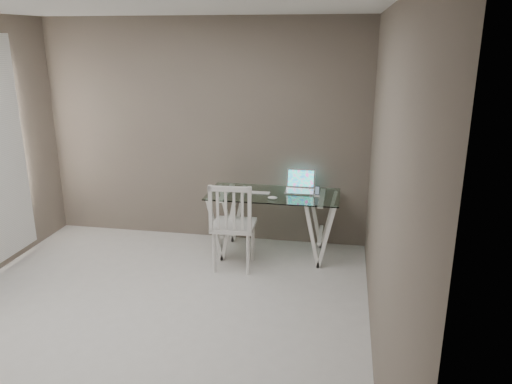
% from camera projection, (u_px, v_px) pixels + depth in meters
% --- Properties ---
extents(room, '(4.50, 4.52, 2.71)m').
position_uv_depth(room, '(116.00, 137.00, 3.89)').
color(room, beige).
rests_on(room, ground).
extents(desk, '(1.50, 0.70, 0.75)m').
position_uv_depth(desk, '(273.00, 223.00, 5.81)').
color(desk, silver).
rests_on(desk, ground).
extents(chair, '(0.48, 0.48, 1.00)m').
position_uv_depth(chair, '(232.00, 223.00, 5.36)').
color(chair, silver).
rests_on(chair, ground).
extents(laptop, '(0.33, 0.30, 0.23)m').
position_uv_depth(laptop, '(300.00, 186.00, 5.81)').
color(laptop, silver).
rests_on(laptop, desk).
extents(keyboard, '(0.26, 0.11, 0.01)m').
position_uv_depth(keyboard, '(259.00, 193.00, 5.72)').
color(keyboard, silver).
rests_on(keyboard, desk).
extents(mouse, '(0.11, 0.06, 0.03)m').
position_uv_depth(mouse, '(273.00, 198.00, 5.51)').
color(mouse, white).
rests_on(mouse, desk).
extents(phone_dock, '(0.06, 0.06, 0.12)m').
position_uv_depth(phone_dock, '(317.00, 193.00, 5.61)').
color(phone_dock, white).
rests_on(phone_dock, desk).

